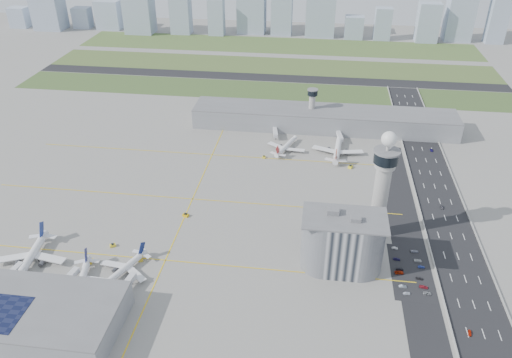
# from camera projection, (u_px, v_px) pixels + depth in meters

# --- Properties ---
(ground) EXTENTS (1000.00, 1000.00, 0.00)m
(ground) POSITION_uv_depth(u_px,v_px,m) (248.00, 232.00, 286.01)
(ground) COLOR gray
(grass_strip_0) EXTENTS (480.00, 50.00, 0.08)m
(grass_strip_0) POSITION_uv_depth(u_px,v_px,m) (262.00, 90.00, 479.55)
(grass_strip_0) COLOR #3F5528
(grass_strip_0) RESTS_ON ground
(grass_strip_1) EXTENTS (480.00, 60.00, 0.08)m
(grass_strip_1) POSITION_uv_depth(u_px,v_px,m) (270.00, 66.00, 543.32)
(grass_strip_1) COLOR #4E632F
(grass_strip_1) RESTS_ON ground
(grass_strip_2) EXTENTS (480.00, 70.00, 0.08)m
(grass_strip_2) POSITION_uv_depth(u_px,v_px,m) (277.00, 45.00, 611.33)
(grass_strip_2) COLOR #556C33
(grass_strip_2) RESTS_ON ground
(runway) EXTENTS (480.00, 22.00, 0.10)m
(runway) POSITION_uv_depth(u_px,v_px,m) (266.00, 77.00, 511.00)
(runway) COLOR black
(runway) RESTS_ON ground
(highway) EXTENTS (28.00, 500.00, 0.10)m
(highway) POSITION_uv_depth(u_px,v_px,m) (455.00, 249.00, 272.92)
(highway) COLOR black
(highway) RESTS_ON ground
(barrier_left) EXTENTS (0.60, 500.00, 1.20)m
(barrier_left) POSITION_uv_depth(u_px,v_px,m) (429.00, 246.00, 274.23)
(barrier_left) COLOR #9E9E99
(barrier_left) RESTS_ON ground
(barrier_right) EXTENTS (0.60, 500.00, 1.20)m
(barrier_right) POSITION_uv_depth(u_px,v_px,m) (482.00, 251.00, 271.04)
(barrier_right) COLOR #9E9E99
(barrier_right) RESTS_ON ground
(landside_road) EXTENTS (18.00, 260.00, 0.08)m
(landside_road) POSITION_uv_depth(u_px,v_px,m) (411.00, 257.00, 267.26)
(landside_road) COLOR black
(landside_road) RESTS_ON ground
(parking_lot) EXTENTS (20.00, 44.00, 0.10)m
(parking_lot) POSITION_uv_depth(u_px,v_px,m) (410.00, 272.00, 257.28)
(parking_lot) COLOR black
(parking_lot) RESTS_ON ground
(taxiway_line_h_0) EXTENTS (260.00, 0.60, 0.01)m
(taxiway_line_h_0) POSITION_uv_depth(u_px,v_px,m) (165.00, 260.00, 265.05)
(taxiway_line_h_0) COLOR yellow
(taxiway_line_h_0) RESTS_ON ground
(taxiway_line_h_1) EXTENTS (260.00, 0.60, 0.01)m
(taxiway_line_h_1) POSITION_uv_depth(u_px,v_px,m) (193.00, 199.00, 316.06)
(taxiway_line_h_1) COLOR yellow
(taxiway_line_h_1) RESTS_ON ground
(taxiway_line_h_2) EXTENTS (260.00, 0.60, 0.01)m
(taxiway_line_h_2) POSITION_uv_depth(u_px,v_px,m) (212.00, 155.00, 367.07)
(taxiway_line_h_2) COLOR yellow
(taxiway_line_h_2) RESTS_ON ground
(taxiway_line_v) EXTENTS (0.60, 260.00, 0.01)m
(taxiway_line_v) POSITION_uv_depth(u_px,v_px,m) (193.00, 199.00, 316.06)
(taxiway_line_v) COLOR yellow
(taxiway_line_v) RESTS_ON ground
(control_tower) EXTENTS (14.00, 14.00, 64.50)m
(control_tower) POSITION_uv_depth(u_px,v_px,m) (383.00, 182.00, 266.62)
(control_tower) COLOR #ADAAA5
(control_tower) RESTS_ON ground
(secondary_tower) EXTENTS (8.60, 8.60, 31.90)m
(secondary_tower) POSITION_uv_depth(u_px,v_px,m) (312.00, 105.00, 400.46)
(secondary_tower) COLOR #ADAAA5
(secondary_tower) RESTS_ON ground
(admin_building) EXTENTS (42.00, 24.00, 33.50)m
(admin_building) POSITION_uv_depth(u_px,v_px,m) (342.00, 242.00, 253.53)
(admin_building) COLOR #B2B2B7
(admin_building) RESTS_ON ground
(terminal_pier) EXTENTS (210.00, 32.00, 15.80)m
(terminal_pier) POSITION_uv_depth(u_px,v_px,m) (323.00, 119.00, 403.23)
(terminal_pier) COLOR gray
(terminal_pier) RESTS_ON ground
(near_terminal) EXTENTS (84.00, 42.00, 13.00)m
(near_terminal) POSITION_uv_depth(u_px,v_px,m) (27.00, 315.00, 222.98)
(near_terminal) COLOR gray
(near_terminal) RESTS_ON ground
(airplane_near_a) EXTENTS (42.90, 48.72, 12.45)m
(airplane_near_a) POSITION_uv_depth(u_px,v_px,m) (28.00, 255.00, 259.04)
(airplane_near_a) COLOR white
(airplane_near_a) RESTS_ON ground
(airplane_near_b) EXTENTS (39.96, 44.19, 10.60)m
(airplane_near_b) POSITION_uv_depth(u_px,v_px,m) (80.00, 280.00, 244.53)
(airplane_near_b) COLOR white
(airplane_near_b) RESTS_ON ground
(airplane_near_c) EXTENTS (40.25, 43.03, 9.64)m
(airplane_near_c) POSITION_uv_depth(u_px,v_px,m) (122.00, 267.00, 253.30)
(airplane_near_c) COLOR white
(airplane_near_c) RESTS_ON ground
(airplane_far_a) EXTENTS (40.20, 43.41, 9.90)m
(airplane_far_a) POSITION_uv_depth(u_px,v_px,m) (286.00, 144.00, 371.80)
(airplane_far_a) COLOR white
(airplane_far_a) RESTS_ON ground
(airplane_far_b) EXTENTS (41.54, 47.63, 12.48)m
(airplane_far_b) POSITION_uv_depth(u_px,v_px,m) (338.00, 145.00, 366.44)
(airplane_far_b) COLOR white
(airplane_far_b) RESTS_ON ground
(jet_bridge_near_0) EXTENTS (5.39, 14.31, 5.70)m
(jet_bridge_near_0) POSITION_uv_depth(u_px,v_px,m) (3.00, 284.00, 245.52)
(jet_bridge_near_0) COLOR silver
(jet_bridge_near_0) RESTS_ON ground
(jet_bridge_near_1) EXTENTS (5.39, 14.31, 5.70)m
(jet_bridge_near_1) POSITION_uv_depth(u_px,v_px,m) (61.00, 289.00, 242.11)
(jet_bridge_near_1) COLOR silver
(jet_bridge_near_1) RESTS_ON ground
(jet_bridge_near_2) EXTENTS (5.39, 14.31, 5.70)m
(jet_bridge_near_2) POSITION_uv_depth(u_px,v_px,m) (120.00, 295.00, 238.70)
(jet_bridge_near_2) COLOR silver
(jet_bridge_near_2) RESTS_ON ground
(jet_bridge_far_0) EXTENTS (5.39, 14.31, 5.70)m
(jet_bridge_far_0) POSITION_uv_depth(u_px,v_px,m) (275.00, 130.00, 396.54)
(jet_bridge_far_0) COLOR silver
(jet_bridge_far_0) RESTS_ON ground
(jet_bridge_far_1) EXTENTS (5.39, 14.31, 5.70)m
(jet_bridge_far_1) POSITION_uv_depth(u_px,v_px,m) (338.00, 134.00, 390.86)
(jet_bridge_far_1) COLOR silver
(jet_bridge_far_1) RESTS_ON ground
(tug_0) EXTENTS (2.39, 3.44, 1.99)m
(tug_0) POSITION_uv_depth(u_px,v_px,m) (90.00, 261.00, 263.12)
(tug_0) COLOR #E9B707
(tug_0) RESTS_ON ground
(tug_1) EXTENTS (3.49, 4.16, 2.06)m
(tug_1) POSITION_uv_depth(u_px,v_px,m) (140.00, 258.00, 264.72)
(tug_1) COLOR gold
(tug_1) RESTS_ON ground
(tug_2) EXTENTS (3.79, 3.52, 1.82)m
(tug_2) POSITION_uv_depth(u_px,v_px,m) (113.00, 245.00, 274.62)
(tug_2) COLOR yellow
(tug_2) RESTS_ON ground
(tug_3) EXTENTS (4.06, 3.39, 2.02)m
(tug_3) POSITION_uv_depth(u_px,v_px,m) (186.00, 215.00, 299.32)
(tug_3) COLOR #E3B009
(tug_3) RESTS_ON ground
(tug_4) EXTENTS (2.02, 2.92, 1.69)m
(tug_4) POSITION_uv_depth(u_px,v_px,m) (264.00, 157.00, 362.57)
(tug_4) COLOR yellow
(tug_4) RESTS_ON ground
(tug_5) EXTENTS (3.67, 4.26, 2.08)m
(tug_5) POSITION_uv_depth(u_px,v_px,m) (350.00, 167.00, 349.82)
(tug_5) COLOR yellow
(tug_5) RESTS_ON ground
(car_lot_0) EXTENTS (3.71, 2.00, 1.20)m
(car_lot_0) POSITION_uv_depth(u_px,v_px,m) (407.00, 293.00, 243.03)
(car_lot_0) COLOR white
(car_lot_0) RESTS_ON ground
(car_lot_1) EXTENTS (3.75, 1.46, 1.22)m
(car_lot_1) POSITION_uv_depth(u_px,v_px,m) (403.00, 286.00, 247.14)
(car_lot_1) COLOR #94A1AD
(car_lot_1) RESTS_ON ground
(car_lot_2) EXTENTS (4.89, 2.67, 1.30)m
(car_lot_2) POSITION_uv_depth(u_px,v_px,m) (399.00, 272.00, 255.87)
(car_lot_2) COLOR #A01E06
(car_lot_2) RESTS_ON ground
(car_lot_3) EXTENTS (3.92, 1.69, 1.12)m
(car_lot_3) POSITION_uv_depth(u_px,v_px,m) (400.00, 269.00, 258.12)
(car_lot_3) COLOR black
(car_lot_3) RESTS_ON ground
(car_lot_4) EXTENTS (3.87, 1.73, 1.29)m
(car_lot_4) POSITION_uv_depth(u_px,v_px,m) (397.00, 259.00, 264.95)
(car_lot_4) COLOR #1E194A
(car_lot_4) RESTS_ON ground
(car_lot_5) EXTENTS (3.36, 1.35, 1.08)m
(car_lot_5) POSITION_uv_depth(u_px,v_px,m) (395.00, 248.00, 272.99)
(car_lot_5) COLOR silver
(car_lot_5) RESTS_ON ground
(car_lot_6) EXTENTS (4.05, 1.91, 1.12)m
(car_lot_6) POSITION_uv_depth(u_px,v_px,m) (427.00, 293.00, 243.06)
(car_lot_6) COLOR #999B9F
(car_lot_6) RESTS_ON ground
(car_lot_7) EXTENTS (4.51, 2.32, 1.25)m
(car_lot_7) POSITION_uv_depth(u_px,v_px,m) (424.00, 287.00, 246.77)
(car_lot_7) COLOR maroon
(car_lot_7) RESTS_ON ground
(car_lot_8) EXTENTS (3.71, 1.87, 1.21)m
(car_lot_8) POSITION_uv_depth(u_px,v_px,m) (419.00, 278.00, 252.13)
(car_lot_8) COLOR #262528
(car_lot_8) RESTS_ON ground
(car_lot_9) EXTENTS (3.45, 1.30, 1.12)m
(car_lot_9) POSITION_uv_depth(u_px,v_px,m) (421.00, 267.00, 259.62)
(car_lot_9) COLOR navy
(car_lot_9) RESTS_ON ground
(car_lot_10) EXTENTS (4.02, 1.88, 1.11)m
(car_lot_10) POSITION_uv_depth(u_px,v_px,m) (418.00, 261.00, 263.94)
(car_lot_10) COLOR silver
(car_lot_10) RESTS_ON ground
(car_lot_11) EXTENTS (4.25, 1.90, 1.21)m
(car_lot_11) POSITION_uv_depth(u_px,v_px,m) (415.00, 251.00, 270.53)
(car_lot_11) COLOR gray
(car_lot_11) RESTS_ON ground
(car_hw_0) EXTENTS (2.00, 3.75, 1.21)m
(car_hw_0) POSITION_uv_depth(u_px,v_px,m) (470.00, 333.00, 221.65)
(car_hw_0) COLOR #B11B06
(car_hw_0) RESTS_ON ground
(car_hw_1) EXTENTS (1.25, 3.54, 1.16)m
(car_hw_1) POSITION_uv_depth(u_px,v_px,m) (442.00, 207.00, 306.89)
(car_hw_1) COLOR black
(car_hw_1) RESTS_ON ground
(car_hw_2) EXTENTS (1.85, 4.00, 1.11)m
(car_hw_2) POSITION_uv_depth(u_px,v_px,m) (432.00, 150.00, 372.05)
(car_hw_2) COLOR navy
(car_hw_2) RESTS_ON ground
(car_hw_4) EXTENTS (1.65, 3.35, 1.10)m
(car_hw_4) POSITION_uv_depth(u_px,v_px,m) (403.00, 116.00, 426.82)
(car_hw_4) COLOR gray
(car_hw_4) RESTS_ON ground
(skyline_bldg_0) EXTENTS (24.05, 19.24, 26.50)m
(skyline_bldg_0) POSITION_uv_depth(u_px,v_px,m) (20.00, 17.00, 680.64)
(skyline_bldg_0) COLOR #9EADC1
(skyline_bldg_0) RESTS_ON ground
(skyline_bldg_1) EXTENTS (37.63, 30.10, 65.60)m
(skyline_bldg_1) POSITION_uv_depth(u_px,v_px,m) (47.00, 4.00, 661.82)
(skyline_bldg_1) COLOR #9EADC1
(skyline_bldg_1) RESTS_ON ground
(skyline_bldg_2) EXTENTS (22.81, 18.25, 26.79)m
(skyline_bldg_2) POSITION_uv_depth(u_px,v_px,m) (82.00, 18.00, 677.93)
(skyline_bldg_2) COLOR #9EADC1
(skyline_bldg_2) RESTS_ON ground
(skyline_bldg_3) EXTENTS (32.30, 25.84, 36.93)m
(skyline_bldg_3) POSITION_uv_depth(u_px,v_px,m) (109.00, 14.00, 671.94)
(skyline_bldg_3) COLOR #9EADC1
(skyline_bldg_3) RESTS_ON ground
(skyline_bldg_4) EXTENTS (35.81, 28.65, 60.36)m
(skyline_bldg_4) POSITION_uv_depth(u_px,v_px,m) (139.00, 9.00, 646.72)
(skyline_bldg_4) COLOR #9EADC1
(skyline_bldg_4) RESTS_ON ground
(skyline_bldg_5) EXTENTS (25.49, 20.39, 66.89)m
(skyline_bldg_5) POSITION_uv_depth(u_px,v_px,m) (180.00, 7.00, 642.66)
(skyline_bldg_5) COLOR #9EADC1
(skyline_bldg_5) RESTS_ON ground
(skyline_bldg_6) EXTENTS (20.04, 16.03, 45.20)m
(skyline_bldg_6) POSITION_uv_depth(u_px,v_px,m) (216.00, 17.00, 641.35)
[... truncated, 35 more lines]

